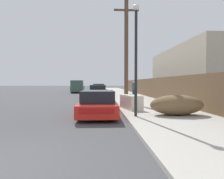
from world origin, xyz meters
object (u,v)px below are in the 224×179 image
Objects in this scene: pickup_truck at (78,87)px; brush_pile at (177,105)px; car_parked_far at (99,89)px; pedestrian at (134,89)px; utility_pole at (126,50)px; car_parked_mid at (99,91)px; street_lamp at (136,52)px; parked_sports_car_red at (98,104)px; discarded_fridge at (131,102)px.

pickup_truck reaches higher than brush_pile.
car_parked_far is 10.96m from pedestrian.
utility_pole is 6.87m from brush_pile.
pickup_truck is at bearing 111.48° from car_parked_mid.
street_lamp is 2.90× the size of pedestrian.
parked_sports_car_red is at bearing 166.74° from brush_pile.
pedestrian is at bearing 116.16° from pickup_truck.
street_lamp is (5.06, -23.88, 1.91)m from pickup_truck.
discarded_fridge is 0.31× the size of pickup_truck.
street_lamp reaches higher than car_parked_mid.
utility_pole is 1.56× the size of street_lamp.
car_parked_far is (-0.01, 20.40, 0.12)m from parked_sports_car_red.
brush_pile is (6.94, -23.67, -0.39)m from pickup_truck.
brush_pile is (1.88, 0.21, -2.30)m from street_lamp.
utility_pole is at bearing 72.86° from discarded_fridge.
discarded_fridge is at bearing -93.51° from utility_pole.
car_parked_mid is at bearing -88.56° from car_parked_far.
street_lamp is (1.64, -21.44, 2.20)m from car_parked_far.
car_parked_far is (-1.81, 19.07, 0.17)m from discarded_fridge.
pedestrian is at bearing -69.99° from car_parked_far.
car_parked_mid is (-0.04, 12.22, 0.07)m from parked_sports_car_red.
pickup_truck reaches higher than pedestrian.
discarded_fridge is at bearing -82.98° from car_parked_far.
street_lamp reaches higher than car_parked_far.
car_parked_mid is at bearing 85.92° from discarded_fridge.
discarded_fridge is 2.23m from parked_sports_car_red.
utility_pole is (0.22, 3.64, 3.45)m from discarded_fridge.
pickup_truck is 18.92m from utility_pole.
utility_pole is at bearing -80.89° from car_parked_far.
parked_sports_car_red is at bearing 96.54° from pickup_truck.
parked_sports_car_red is 23.11m from pickup_truck.
parked_sports_car_red is at bearing -112.09° from utility_pole.
street_lamp reaches higher than pedestrian.
utility_pole is (2.02, 4.97, 3.40)m from parked_sports_car_red.
car_parked_far is 21.61m from street_lamp.
car_parked_mid is 2.66× the size of pedestrian.
street_lamp is (1.66, -13.26, 2.24)m from car_parked_mid.
pickup_truck is 0.78× the size of utility_pole.
street_lamp is 2.98m from brush_pile.
utility_pole is at bearing 68.60° from parked_sports_car_red.
pickup_truck is at bearing 99.24° from parked_sports_car_red.
parked_sports_car_red reaches higher than discarded_fridge.
car_parked_mid reaches higher than brush_pile.
pedestrian reaches higher than discarded_fridge.
parked_sports_car_red is 6.35m from utility_pole.
street_lamp is at bearing -93.76° from utility_pole.
pickup_truck is at bearing 118.16° from pedestrian.
parked_sports_car_red is 0.59× the size of utility_pole.
car_parked_mid is (-1.83, 10.90, 0.12)m from discarded_fridge.
street_lamp is at bearing 99.95° from pickup_truck.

